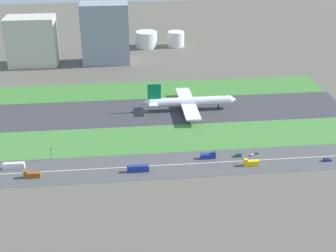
% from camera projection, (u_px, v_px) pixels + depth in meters
% --- Properties ---
extents(ground_plane, '(800.00, 800.00, 0.00)m').
position_uv_depth(ground_plane, '(144.00, 112.00, 315.19)').
color(ground_plane, '#5B564C').
extents(runway, '(280.00, 46.00, 0.10)m').
position_uv_depth(runway, '(144.00, 112.00, 315.17)').
color(runway, '#38383D').
rests_on(runway, ground_plane).
extents(grass_median_north, '(280.00, 36.00, 0.10)m').
position_uv_depth(grass_median_north, '(140.00, 90.00, 351.89)').
color(grass_median_north, '#3D7A33').
rests_on(grass_median_north, ground_plane).
extents(grass_median_south, '(280.00, 36.00, 0.10)m').
position_uv_depth(grass_median_south, '(147.00, 139.00, 278.45)').
color(grass_median_south, '#427F38').
rests_on(grass_median_south, ground_plane).
extents(highway, '(280.00, 28.00, 0.10)m').
position_uv_depth(highway, '(151.00, 166.00, 249.80)').
color(highway, '#4C4C4F').
rests_on(highway, ground_plane).
extents(highway_centerline, '(266.00, 0.50, 0.01)m').
position_uv_depth(highway_centerline, '(151.00, 166.00, 249.77)').
color(highway_centerline, silver).
rests_on(highway_centerline, highway).
extents(airliner, '(65.00, 56.00, 19.70)m').
position_uv_depth(airliner, '(188.00, 102.00, 315.42)').
color(airliner, white).
rests_on(airliner, runway).
extents(bus_1, '(11.60, 2.50, 3.50)m').
position_uv_depth(bus_1, '(138.00, 169.00, 243.84)').
color(bus_1, navy).
rests_on(bus_1, highway).
extents(truck_0, '(8.40, 2.50, 4.00)m').
position_uv_depth(truck_0, '(251.00, 163.00, 249.76)').
color(truck_0, yellow).
rests_on(truck_0, highway).
extents(truck_2, '(8.40, 2.50, 4.00)m').
position_uv_depth(truck_2, '(208.00, 156.00, 256.66)').
color(truck_2, navy).
rests_on(truck_2, highway).
extents(bus_0, '(11.60, 2.50, 3.50)m').
position_uv_depth(bus_0, '(14.00, 166.00, 246.48)').
color(bus_0, silver).
rests_on(bus_0, highway).
extents(truck_1, '(8.40, 2.50, 4.00)m').
position_uv_depth(truck_1, '(32.00, 175.00, 238.64)').
color(truck_1, brown).
rests_on(truck_1, highway).
extents(car_2, '(4.40, 1.80, 2.00)m').
position_uv_depth(car_2, '(327.00, 160.00, 254.20)').
color(car_2, navy).
rests_on(car_2, highway).
extents(car_3, '(4.40, 1.80, 2.00)m').
position_uv_depth(car_3, '(256.00, 154.00, 259.56)').
color(car_3, silver).
rests_on(car_3, highway).
extents(car_0, '(4.40, 1.80, 2.00)m').
position_uv_depth(car_0, '(238.00, 155.00, 258.60)').
color(car_0, '#19662D').
rests_on(car_0, highway).
extents(traffic_light, '(0.36, 0.50, 7.20)m').
position_uv_depth(traffic_light, '(51.00, 153.00, 254.38)').
color(traffic_light, '#4C4C51').
rests_on(traffic_light, highway).
extents(terminal_building, '(41.55, 26.01, 42.19)m').
position_uv_depth(terminal_building, '(32.00, 41.00, 399.55)').
color(terminal_building, beige).
rests_on(terminal_building, ground_plane).
extents(hangar_building, '(41.01, 24.69, 52.49)m').
position_uv_depth(hangar_building, '(105.00, 33.00, 403.37)').
color(hangar_building, gray).
rests_on(hangar_building, ground_plane).
extents(fuel_tank_west, '(21.10, 21.10, 15.39)m').
position_uv_depth(fuel_tank_west, '(146.00, 39.00, 455.42)').
color(fuel_tank_west, silver).
rests_on(fuel_tank_west, ground_plane).
extents(fuel_tank_centre, '(16.50, 16.50, 14.60)m').
position_uv_depth(fuel_tank_centre, '(176.00, 39.00, 458.39)').
color(fuel_tank_centre, silver).
rests_on(fuel_tank_centre, ground_plane).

